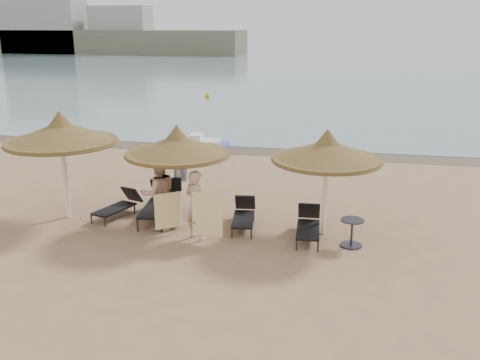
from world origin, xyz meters
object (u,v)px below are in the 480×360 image
object	(u,v)px
lounger_near_right	(244,214)
pedal_boat	(204,147)
lounger_near_left	(159,202)
palapa_right	(327,151)
side_table	(352,234)
palapa_left	(61,133)
palapa_center	(177,146)
lounger_far_right	(308,224)
person_left	(158,188)
person_right	(196,200)
lounger_far_left	(120,205)

from	to	relation	value
lounger_near_right	pedal_boat	xyz separation A→B (m)	(-3.19, 7.46, 0.00)
pedal_boat	lounger_near_left	bearing A→B (deg)	-91.22
palapa_right	side_table	bearing A→B (deg)	-43.23
palapa_left	palapa_right	distance (m)	7.06
palapa_center	lounger_far_right	distance (m)	3.92
lounger_far_right	person_left	bearing A→B (deg)	-179.93
lounger_near_left	lounger_near_right	size ratio (longest dim) A/B	1.29
pedal_boat	palapa_right	bearing A→B (deg)	-61.85
person_right	lounger_near_left	bearing A→B (deg)	-16.35
palapa_left	person_left	bearing A→B (deg)	-6.29
lounger_far_left	lounger_near_right	distance (m)	3.58
palapa_right	lounger_far_left	bearing A→B (deg)	178.48
palapa_left	lounger_far_right	distance (m)	7.00
palapa_center	lounger_near_right	xyz separation A→B (m)	(1.71, 0.25, -1.85)
lounger_far_right	person_right	world-z (taller)	person_right
palapa_right	side_table	xyz separation A→B (m)	(0.71, -0.67, -1.86)
palapa_right	lounger_near_right	bearing A→B (deg)	177.44
palapa_center	palapa_right	distance (m)	3.83
lounger_near_right	person_left	size ratio (longest dim) A/B	0.75
palapa_left	lounger_near_right	bearing A→B (deg)	4.01
person_left	lounger_near_left	bearing A→B (deg)	-101.77
person_left	person_right	xyz separation A→B (m)	(1.14, -0.44, -0.10)
palapa_right	lounger_near_right	distance (m)	2.82
palapa_center	lounger_far_right	size ratio (longest dim) A/B	1.60
palapa_right	lounger_near_left	world-z (taller)	palapa_right
palapa_left	person_right	xyz separation A→B (m)	(3.96, -0.75, -1.35)
palapa_center	palapa_right	bearing A→B (deg)	2.27
person_left	pedal_boat	bearing A→B (deg)	-115.87
palapa_left	palapa_right	xyz separation A→B (m)	(7.06, 0.25, -0.20)
person_right	pedal_boat	distance (m)	8.87
lounger_far_left	person_right	xyz separation A→B (m)	(2.59, -1.15, 0.71)
lounger_far_right	pedal_boat	xyz separation A→B (m)	(-4.94, 7.86, -0.01)
person_right	lounger_far_left	bearing A→B (deg)	1.16
palapa_left	palapa_center	size ratio (longest dim) A/B	1.10
lounger_near_left	pedal_boat	world-z (taller)	lounger_near_left
lounger_far_left	side_table	xyz separation A→B (m)	(6.41, -0.82, -0.00)
lounger_far_left	palapa_center	bearing A→B (deg)	7.91
palapa_right	lounger_far_left	distance (m)	5.99
pedal_boat	lounger_far_right	bearing A→B (deg)	-64.77
palapa_left	lounger_far_left	distance (m)	2.51
lounger_far_right	person_right	xyz separation A→B (m)	(-2.73, -0.70, 0.70)
lounger_far_right	lounger_far_left	bearing A→B (deg)	171.35
palapa_left	pedal_boat	size ratio (longest dim) A/B	1.49
palapa_right	person_left	world-z (taller)	palapa_right
lounger_far_right	palapa_center	bearing A→B (deg)	173.73
palapa_right	lounger_far_left	size ratio (longest dim) A/B	1.64
lounger_far_right	lounger_near_right	bearing A→B (deg)	163.46
lounger_near_left	lounger_far_right	world-z (taller)	lounger_near_left
lounger_near_left	person_right	xyz separation A→B (m)	(1.48, -1.31, 0.61)
lounger_near_left	side_table	world-z (taller)	lounger_near_left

